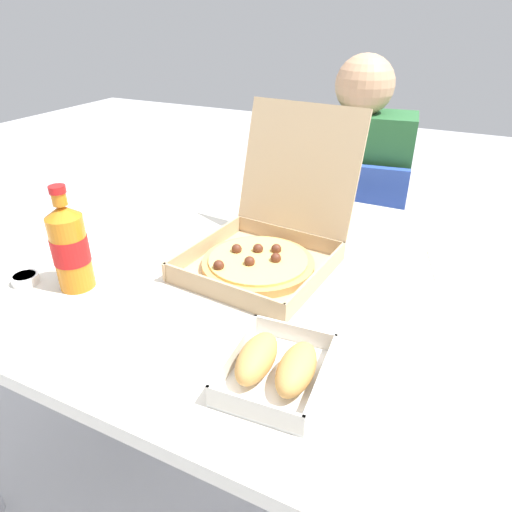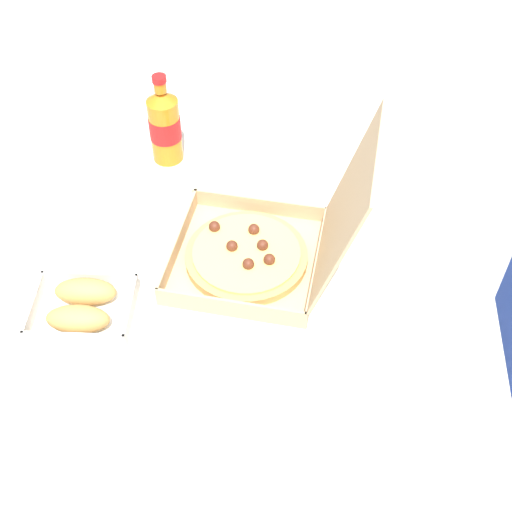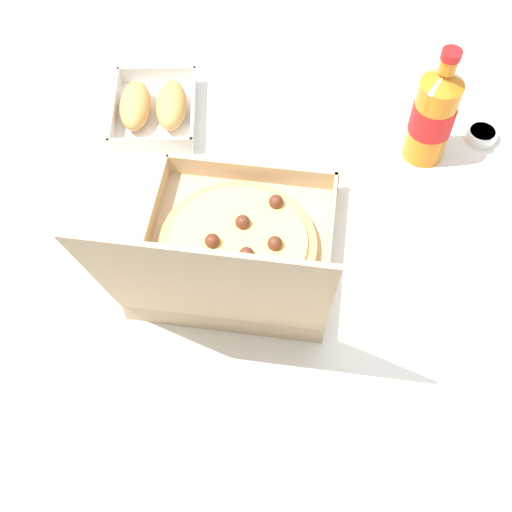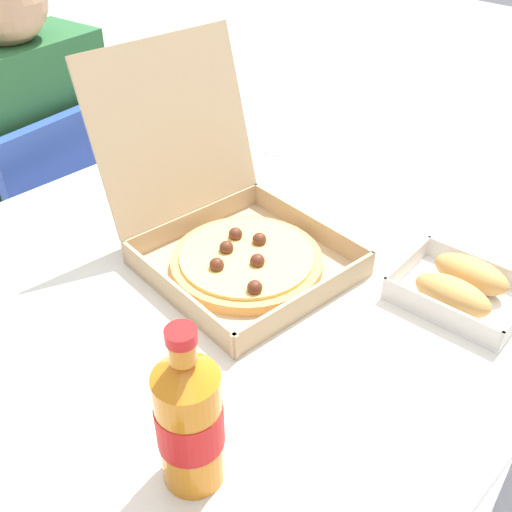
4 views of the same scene
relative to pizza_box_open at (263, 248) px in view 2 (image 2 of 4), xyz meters
The scene contains 7 objects.
ground_plane 0.80m from the pizza_box_open, 125.56° to the right, with size 10.00×10.00×0.00m, color #B2B2B7.
dining_table 0.12m from the pizza_box_open, 125.56° to the right, with size 1.39×0.98×0.75m.
pizza_box_open is the anchor object (origin of this frame).
bread_side_box 0.37m from the pizza_box_open, 62.44° to the right, with size 0.16×0.20×0.06m.
cola_bottle 0.41m from the pizza_box_open, 140.55° to the right, with size 0.07×0.07×0.22m.
paper_menu 0.49m from the pizza_box_open, 23.01° to the left, with size 0.21×0.15×0.00m, color white.
dipping_sauce_cup 0.52m from the pizza_box_open, 144.71° to the right, with size 0.06×0.06×0.02m.
Camera 2 is at (0.94, 0.11, 1.78)m, focal length 47.15 mm.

